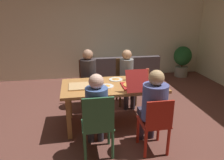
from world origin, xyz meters
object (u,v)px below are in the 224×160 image
object	(u,v)px
pizza_box_1	(134,84)
couch	(123,73)
chair_0	(98,124)
drinking_glass_0	(147,72)
person_1	(89,75)
person_2	(153,103)
chair_3	(125,80)
dining_table	(113,89)
drinking_glass_1	(128,76)
pizza_box_0	(80,86)
potted_plant	(182,59)
chair_2	(155,124)
person_3	(127,74)
plate_0	(116,79)
person_0	(96,107)
chair_1	(88,81)
plate_1	(107,86)

from	to	relation	value
pizza_box_1	couch	world-z (taller)	pizza_box_1
chair_0	pizza_box_1	bearing A→B (deg)	45.02
chair_0	drinking_glass_0	xyz separation A→B (m)	(1.11, 1.24, 0.31)
person_1	drinking_glass_0	world-z (taller)	person_1
person_1	person_2	bearing A→B (deg)	-62.87
chair_3	drinking_glass_0	distance (m)	0.70
dining_table	drinking_glass_1	world-z (taller)	drinking_glass_1
person_2	drinking_glass_0	distance (m)	1.20
dining_table	pizza_box_0	world-z (taller)	pizza_box_0
dining_table	potted_plant	world-z (taller)	potted_plant
chair_2	person_3	xyz separation A→B (m)	(0.00, 1.68, 0.23)
chair_2	drinking_glass_1	bearing A→B (deg)	96.33
drinking_glass_0	potted_plant	world-z (taller)	potted_plant
drinking_glass_0	couch	bearing A→B (deg)	91.86
pizza_box_1	chair_0	bearing A→B (deg)	-134.98
person_1	chair_3	distance (m)	0.84
pizza_box_0	potted_plant	world-z (taller)	potted_plant
plate_0	person_1	bearing A→B (deg)	130.70
chair_2	drinking_glass_1	world-z (taller)	drinking_glass_1
person_0	plate_0	world-z (taller)	person_0
pizza_box_0	couch	xyz separation A→B (m)	(1.25, 2.19, -0.49)
chair_2	drinking_glass_1	size ratio (longest dim) A/B	5.93
person_2	potted_plant	size ratio (longest dim) A/B	1.33
chair_0	plate_0	bearing A→B (deg)	67.58
person_0	drinking_glass_0	xyz separation A→B (m)	(1.11, 1.10, 0.13)
chair_1	plate_1	distance (m)	1.07
drinking_glass_1	pizza_box_1	bearing A→B (deg)	-90.56
pizza_box_1	person_1	bearing A→B (deg)	124.83
potted_plant	plate_1	bearing A→B (deg)	-136.92
chair_3	drinking_glass_1	size ratio (longest dim) A/B	6.63
chair_1	plate_0	distance (m)	0.86
couch	drinking_glass_0	bearing A→B (deg)	-88.14
dining_table	plate_0	world-z (taller)	plate_0
chair_1	pizza_box_0	size ratio (longest dim) A/B	2.66
plate_1	chair_2	bearing A→B (deg)	-56.16
dining_table	chair_2	world-z (taller)	chair_2
pizza_box_0	potted_plant	xyz separation A→B (m)	(3.16, 2.47, -0.23)
chair_3	plate_1	size ratio (longest dim) A/B	4.10
chair_1	person_1	size ratio (longest dim) A/B	0.79
dining_table	drinking_glass_1	distance (m)	0.41
chair_0	person_1	xyz separation A→B (m)	(-0.00, 1.66, 0.19)
plate_0	drinking_glass_0	world-z (taller)	drinking_glass_0
person_0	pizza_box_0	distance (m)	0.74
dining_table	chair_3	xyz separation A→B (m)	(0.44, 0.92, -0.16)
person_2	plate_1	size ratio (longest dim) A/B	5.19
drinking_glass_1	couch	distance (m)	2.08
person_3	pizza_box_0	distance (m)	1.28
person_2	couch	world-z (taller)	person_2
chair_1	chair_2	bearing A→B (deg)	-66.42
pizza_box_1	drinking_glass_0	xyz separation A→B (m)	(0.43, 0.56, 0.02)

